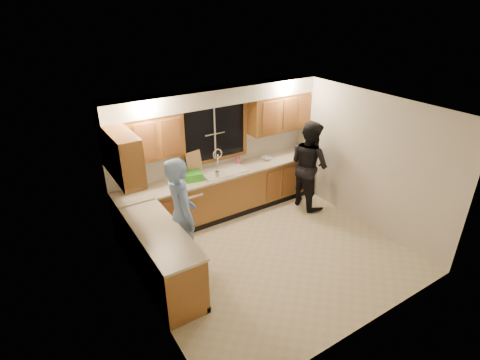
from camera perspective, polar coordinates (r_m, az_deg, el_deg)
name	(u,v)px	position (r m, az deg, el deg)	size (l,w,h in m)	color
floor	(271,254)	(6.51, 4.79, -11.18)	(4.20, 4.20, 0.00)	beige
ceiling	(278,110)	(5.37, 5.79, 10.51)	(4.20, 4.20, 0.00)	silver
wall_back	(215,151)	(7.28, -3.86, 4.48)	(4.20, 4.20, 0.00)	silver
wall_left	(144,230)	(5.00, -14.46, -7.37)	(3.80, 3.80, 0.00)	silver
wall_right	(366,160)	(7.21, 18.66, 2.86)	(3.80, 3.80, 0.00)	silver
base_cabinets_back	(223,194)	(7.39, -2.54, -2.09)	(4.20, 0.60, 0.88)	#A1662E
base_cabinets_left	(161,258)	(5.81, -11.90, -11.58)	(0.60, 1.90, 0.88)	#A1662E
countertop_back	(223,173)	(7.17, -2.55, 1.10)	(4.20, 0.63, 0.04)	beige
countertop_left	(159,232)	(5.54, -12.19, -7.77)	(0.63, 1.90, 0.04)	beige
upper_cabinets_left	(143,139)	(6.42, -14.53, 6.11)	(1.35, 0.33, 0.75)	#A1662E
upper_cabinets_right	(280,113)	(7.72, 6.06, 10.17)	(1.35, 0.33, 0.75)	#A1662E
upper_cabinets_return	(124,157)	(5.74, -17.27, 3.32)	(0.33, 0.90, 0.75)	#A1662E
soffit	(218,96)	(6.80, -3.41, 12.65)	(4.20, 0.35, 0.30)	white
window_frame	(215,134)	(7.15, -3.90, 7.06)	(1.44, 0.03, 1.14)	black
sink	(223,174)	(7.20, -2.62, 0.90)	(0.86, 0.52, 0.57)	white
dishwasher	(184,207)	(7.07, -8.47, -4.08)	(0.60, 0.56, 0.82)	white
stove	(177,280)	(5.38, -9.58, -14.74)	(0.58, 0.75, 0.90)	white
man	(182,216)	(5.77, -8.89, -5.41)	(0.69, 0.45, 1.90)	#7299D7
woman	(309,165)	(7.63, 10.48, 2.32)	(0.88, 0.69, 1.81)	black
knife_block	(127,187)	(6.63, -16.80, -1.05)	(0.12, 0.10, 0.22)	brown
cutting_board	(194,163)	(7.06, -6.99, 2.62)	(0.33, 0.02, 0.44)	tan
dish_crate	(193,176)	(6.88, -7.17, 0.64)	(0.31, 0.29, 0.15)	green
soap_bottle	(238,160)	(7.47, -0.27, 3.14)	(0.08, 0.09, 0.19)	#D55186
bowl	(266,158)	(7.71, 4.04, 3.30)	(0.21, 0.21, 0.05)	silver
can_left	(217,175)	(6.89, -3.50, 0.77)	(0.07, 0.07, 0.13)	beige
can_right	(217,175)	(6.90, -3.54, 0.82)	(0.07, 0.07, 0.13)	beige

